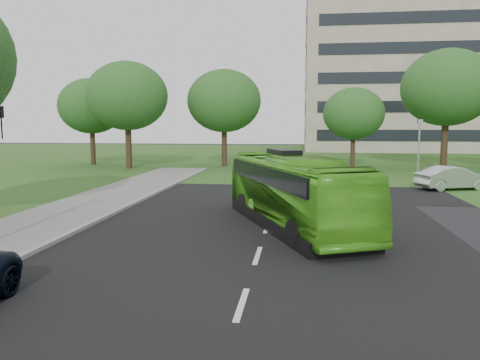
% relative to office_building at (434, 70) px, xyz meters
% --- Properties ---
extents(ground, '(160.00, 160.00, 0.00)m').
position_rel_office_building_xyz_m(ground, '(-21.96, -61.96, -12.50)').
color(ground, black).
rests_on(ground, ground).
extents(street_surfaces, '(120.00, 120.00, 0.15)m').
position_rel_office_building_xyz_m(street_surfaces, '(-22.34, -39.21, -12.47)').
color(street_surfaces, black).
rests_on(street_surfaces, ground).
extents(office_building, '(40.10, 20.10, 25.00)m').
position_rel_office_building_xyz_m(office_building, '(0.00, 0.00, 0.00)').
color(office_building, gray).
rests_on(office_building, ground).
extents(tree_park_a, '(7.33, 7.33, 9.74)m').
position_rel_office_building_xyz_m(tree_park_a, '(-36.36, -36.72, -5.89)').
color(tree_park_a, black).
rests_on(tree_park_a, ground).
extents(tree_park_b, '(7.11, 7.11, 9.32)m').
position_rel_office_building_xyz_m(tree_park_b, '(-28.04, -33.04, -6.21)').
color(tree_park_b, black).
rests_on(tree_park_b, ground).
extents(tree_park_c, '(5.59, 5.59, 7.42)m').
position_rel_office_building_xyz_m(tree_park_c, '(-15.86, -33.78, -7.47)').
color(tree_park_c, black).
rests_on(tree_park_c, ground).
extents(tree_park_d, '(8.24, 8.24, 10.89)m').
position_rel_office_building_xyz_m(tree_park_d, '(-7.46, -32.69, -5.13)').
color(tree_park_d, black).
rests_on(tree_park_d, ground).
extents(tree_park_f, '(6.45, 6.45, 8.60)m').
position_rel_office_building_xyz_m(tree_park_f, '(-41.36, -33.38, -6.65)').
color(tree_park_f, black).
rests_on(tree_park_f, ground).
extents(bus, '(6.17, 10.31, 2.84)m').
position_rel_office_building_xyz_m(bus, '(-20.96, -59.56, -11.08)').
color(bus, '#52B822').
rests_on(bus, ground).
extents(sedan, '(4.79, 3.03, 1.49)m').
position_rel_office_building_xyz_m(sedan, '(-11.20, -47.65, -11.75)').
color(sedan, silver).
rests_on(sedan, ground).
extents(camera_pole, '(0.39, 0.34, 4.43)m').
position_rel_office_building_xyz_m(camera_pole, '(-11.96, -41.96, -9.64)').
color(camera_pole, gray).
rests_on(camera_pole, ground).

